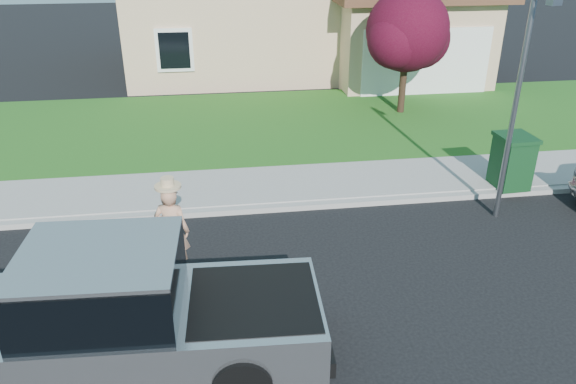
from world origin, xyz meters
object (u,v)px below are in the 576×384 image
object	(u,v)px
woman	(172,229)
trash_bin	(512,161)
ornamental_tree	(408,34)
pickup_truck	(116,315)
street_lamp	(518,99)

from	to	relation	value
woman	trash_bin	world-z (taller)	woman
ornamental_tree	trash_bin	world-z (taller)	ornamental_tree
ornamental_tree	woman	bearing A→B (deg)	-129.89
pickup_truck	trash_bin	distance (m)	9.30
trash_bin	street_lamp	distance (m)	2.29
pickup_truck	ornamental_tree	distance (m)	13.07
woman	trash_bin	size ratio (longest dim) A/B	1.50
ornamental_tree	street_lamp	bearing A→B (deg)	-92.05
ornamental_tree	trash_bin	size ratio (longest dim) A/B	3.15
woman	pickup_truck	bearing A→B (deg)	91.14
woman	street_lamp	distance (m)	6.96
ornamental_tree	street_lamp	distance (m)	7.11
pickup_truck	trash_bin	bearing A→B (deg)	32.16
street_lamp	trash_bin	bearing A→B (deg)	39.02
woman	street_lamp	world-z (taller)	street_lamp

